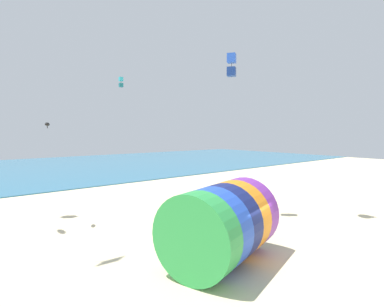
# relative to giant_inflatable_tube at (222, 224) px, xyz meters

# --- Properties ---
(ground_plane) EXTENTS (120.00, 120.00, 0.00)m
(ground_plane) POSITION_rel_giant_inflatable_tube_xyz_m (0.94, -0.48, -1.72)
(ground_plane) COLOR beige
(sea) EXTENTS (120.00, 40.00, 0.10)m
(sea) POSITION_rel_giant_inflatable_tube_xyz_m (0.94, 40.91, -1.67)
(sea) COLOR teal
(sea) RESTS_ON ground
(giant_inflatable_tube) EXTENTS (5.84, 4.73, 3.43)m
(giant_inflatable_tube) POSITION_rel_giant_inflatable_tube_xyz_m (0.00, 0.00, 0.00)
(giant_inflatable_tube) COLOR green
(giant_inflatable_tube) RESTS_ON ground
(kite_handler) EXTENTS (0.37, 0.24, 1.72)m
(kite_handler) POSITION_rel_giant_inflatable_tube_xyz_m (4.01, 1.14, -0.83)
(kite_handler) COLOR #726651
(kite_handler) RESTS_ON ground
(kite_black_parafoil) EXTENTS (0.54, 0.76, 0.38)m
(kite_black_parafoil) POSITION_rel_giant_inflatable_tube_xyz_m (-4.42, 9.98, 4.41)
(kite_black_parafoil) COLOR black
(kite_blue_box) EXTENTS (0.75, 0.75, 1.54)m
(kite_blue_box) POSITION_rel_giant_inflatable_tube_xyz_m (5.56, 4.72, 8.32)
(kite_blue_box) COLOR blue
(kite_cyan_box) EXTENTS (0.32, 0.32, 0.81)m
(kite_cyan_box) POSITION_rel_giant_inflatable_tube_xyz_m (1.60, 12.59, 7.80)
(kite_cyan_box) COLOR #2DB2C6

